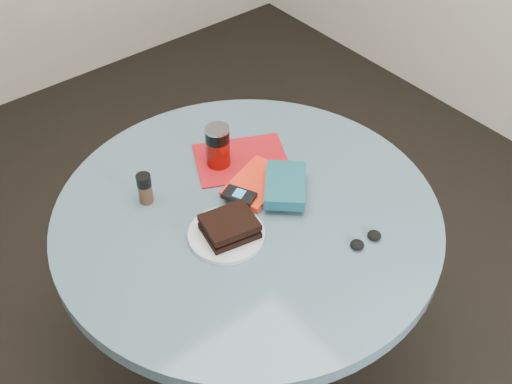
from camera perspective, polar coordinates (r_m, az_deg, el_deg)
ground at (r=2.24m, az=-0.62°, el=-15.50°), size 4.00×4.00×0.00m
table at (r=1.77m, az=-0.76°, el=-5.49°), size 1.00×1.00×0.75m
plate at (r=1.58m, az=-2.65°, el=-3.81°), size 0.21×0.21×0.01m
sandwich at (r=1.56m, az=-2.36°, el=-3.07°), size 0.14×0.13×0.04m
soda_can at (r=1.75m, az=-3.41°, el=4.04°), size 0.07×0.07×0.13m
pepper_grinder at (r=1.67m, az=-9.85°, el=0.32°), size 0.04×0.04×0.09m
magazine at (r=1.80m, az=-1.31°, el=2.89°), size 0.31×0.28×0.00m
red_book at (r=1.71m, az=0.07°, el=0.81°), size 0.21×0.17×0.01m
novel at (r=1.67m, az=2.62°, el=0.62°), size 0.19×0.19×0.03m
mp3_player at (r=1.65m, az=-1.51°, el=-0.31°), size 0.08×0.10×0.02m
headphones at (r=1.59m, az=9.73°, el=-4.23°), size 0.09×0.04×0.02m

